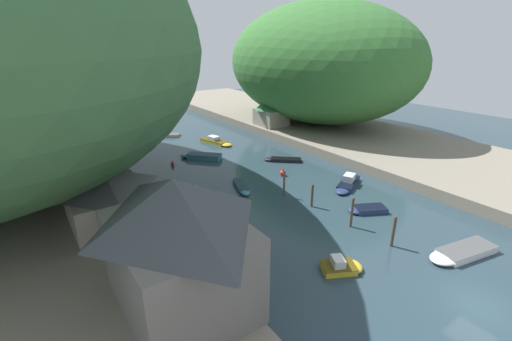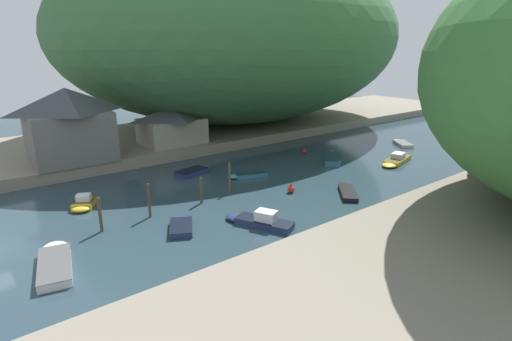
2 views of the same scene
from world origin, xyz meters
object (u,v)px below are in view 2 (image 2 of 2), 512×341
at_px(boat_moored_right, 402,143).
at_px(boat_white_cruiser, 55,261).
at_px(right_bank_cottage, 507,153).
at_px(channel_buoy_near, 291,189).
at_px(boat_red_skiff, 347,191).
at_px(boat_yellow_tender, 396,160).
at_px(boat_cabin_cruiser, 83,204).
at_px(boat_open_rowboat, 258,220).
at_px(boat_far_right_bank, 332,157).
at_px(channel_buoy_far, 304,151).
at_px(boat_far_upstream, 195,171).
at_px(waterfront_building, 69,124).
at_px(boat_near_quay, 247,175).
at_px(person_on_quay, 107,150).
at_px(boathouse_shed, 171,124).
at_px(boat_small_dinghy, 181,225).

relative_size(boat_moored_right, boat_white_cruiser, 0.74).
xyz_separation_m(right_bank_cottage, channel_buoy_near, (-11.89, -17.85, -3.22)).
xyz_separation_m(right_bank_cottage, boat_red_skiff, (-8.54, -13.50, -3.42)).
distance_m(boat_yellow_tender, boat_cabin_cruiser, 35.46).
distance_m(boat_open_rowboat, boat_far_right_bank, 21.39).
height_order(boat_yellow_tender, channel_buoy_far, boat_yellow_tender).
bearing_deg(right_bank_cottage, boat_moored_right, 153.04).
bearing_deg(right_bank_cottage, channel_buoy_near, -123.68).
relative_size(boat_far_upstream, boat_white_cruiser, 0.71).
height_order(waterfront_building, boat_near_quay, waterfront_building).
relative_size(boat_near_quay, person_on_quay, 2.74).
bearing_deg(right_bank_cottage, boathouse_shed, -148.84).
distance_m(right_bank_cottage, boat_far_upstream, 32.22).
height_order(boat_white_cruiser, boat_cabin_cruiser, boat_cabin_cruiser).
distance_m(boat_yellow_tender, boat_red_skiff, 13.28).
height_order(waterfront_building, boat_white_cruiser, waterfront_building).
height_order(boathouse_shed, boat_far_upstream, boathouse_shed).
distance_m(boat_open_rowboat, boat_white_cruiser, 14.69).
bearing_deg(waterfront_building, boat_yellow_tender, 57.84).
bearing_deg(boat_moored_right, right_bank_cottage, -81.38).
distance_m(boathouse_shed, boat_red_skiff, 25.62).
bearing_deg(boat_moored_right, channel_buoy_near, -133.60).
relative_size(boat_moored_right, boat_red_skiff, 1.01).
relative_size(channel_buoy_near, channel_buoy_far, 1.37).
distance_m(boat_yellow_tender, channel_buoy_far, 11.60).
bearing_deg(boat_red_skiff, boathouse_shed, 146.98).
bearing_deg(boat_small_dinghy, channel_buoy_far, 51.99).
relative_size(right_bank_cottage, boat_moored_right, 1.16).
xyz_separation_m(waterfront_building, boat_small_dinghy, (20.70, 2.63, -5.29)).
relative_size(boat_near_quay, channel_buoy_far, 5.95).
bearing_deg(boat_moored_right, boat_yellow_tender, -115.06).
distance_m(boat_far_upstream, boat_small_dinghy, 14.18).
relative_size(right_bank_cottage, channel_buoy_far, 7.20).
bearing_deg(channel_buoy_far, boat_red_skiff, -28.26).
height_order(boat_far_upstream, boat_cabin_cruiser, boat_cabin_cruiser).
xyz_separation_m(boathouse_shed, boat_red_skiff, (24.51, 6.48, -3.64)).
distance_m(boat_moored_right, channel_buoy_far, 15.76).
distance_m(boat_far_upstream, boat_cabin_cruiser, 13.06).
xyz_separation_m(boat_moored_right, channel_buoy_near, (5.06, -26.47, 0.20)).
relative_size(right_bank_cottage, boat_far_upstream, 1.21).
xyz_separation_m(right_bank_cottage, boat_cabin_cruiser, (-20.33, -35.03, -3.28)).
distance_m(boat_far_upstream, person_on_quay, 10.66).
height_order(boat_white_cruiser, boat_near_quay, boat_white_cruiser).
bearing_deg(boat_red_skiff, boat_yellow_tender, 56.18).
xyz_separation_m(waterfront_building, boathouse_shed, (-1.10, 12.76, -1.68)).
distance_m(right_bank_cottage, boat_open_rowboat, 26.39).
bearing_deg(channel_buoy_far, boat_cabin_cruiser, -86.99).
bearing_deg(boat_far_right_bank, boathouse_shed, 179.31).
relative_size(boat_moored_right, channel_buoy_near, 4.52).
distance_m(boat_yellow_tender, boat_open_rowboat, 24.60).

